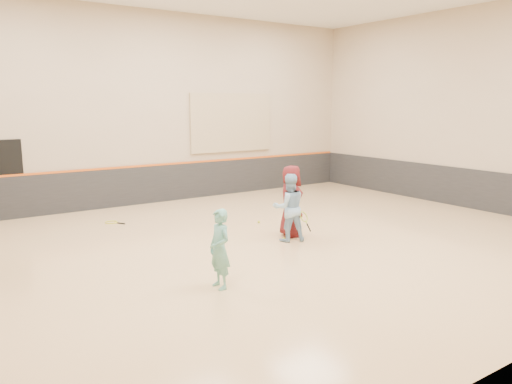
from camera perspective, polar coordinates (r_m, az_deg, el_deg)
room at (r=11.20m, az=1.01°, el=-2.01°), size 15.04×12.04×6.22m
wainscot_back at (r=16.39m, az=-11.14°, el=0.93°), size 14.90×0.04×1.20m
wainscot_right at (r=16.64m, az=22.51°, el=0.47°), size 0.04×11.90×1.20m
accent_stripe at (r=16.30m, az=-11.20°, el=3.07°), size 14.90×0.03×0.06m
acoustic_panel at (r=17.47m, az=-2.79°, el=7.93°), size 3.20×0.08×2.00m
doorway at (r=15.16m, az=-27.03°, el=1.18°), size 1.10×0.05×2.20m
girl at (r=8.64m, az=-4.17°, el=-6.51°), size 0.34×0.51×1.40m
instructor at (r=11.54m, az=3.79°, el=-1.79°), size 0.93×0.83×1.58m
young_man at (r=11.96m, az=4.01°, el=-1.03°), size 0.78×0.97×1.72m
held_racket at (r=11.57m, az=5.49°, el=-2.85°), size 0.32×0.32×0.55m
spare_racket at (r=13.96m, az=-16.22°, el=-3.32°), size 0.74×0.74×0.04m
ball_under_racket at (r=11.74m, az=3.22°, el=-5.37°), size 0.07×0.07×0.07m
ball_in_hand at (r=11.83m, az=5.14°, el=-0.17°), size 0.07×0.07×0.07m
ball_beside_spare at (r=13.37m, az=0.32°, el=-3.42°), size 0.07×0.07×0.07m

